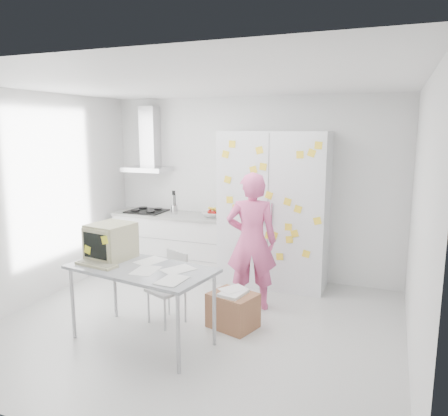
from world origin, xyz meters
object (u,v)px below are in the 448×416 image
(desk, at_px, (121,253))
(cardboard_box, at_px, (233,310))
(person, at_px, (252,241))
(chair, at_px, (171,283))

(desk, bearing_deg, cardboard_box, 37.14)
(person, relative_size, cardboard_box, 2.88)
(person, distance_m, cardboard_box, 0.90)
(person, height_order, cardboard_box, person)
(chair, height_order, cardboard_box, chair)
(person, distance_m, chair, 1.11)
(cardboard_box, bearing_deg, desk, -151.94)
(desk, xyz_separation_m, cardboard_box, (1.07, 0.57, -0.71))
(chair, relative_size, cardboard_box, 1.39)
(cardboard_box, bearing_deg, chair, -171.79)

